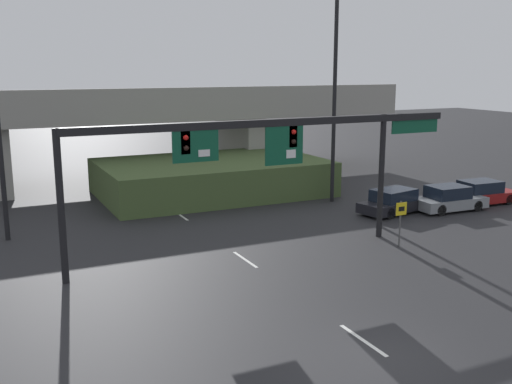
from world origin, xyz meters
name	(u,v)px	position (x,y,z in m)	size (l,w,h in m)	color
ground_plane	(384,355)	(0.00, 0.00, 0.00)	(160.00, 160.00, 0.00)	#262628
lane_markings	(209,235)	(0.00, 14.13, 0.00)	(0.14, 45.99, 0.01)	silver
signal_gantry	(266,144)	(1.21, 10.19, 4.96)	(18.51, 0.44, 6.03)	black
speed_limit_sign	(401,217)	(7.31, 8.39, 1.42)	(0.60, 0.11, 2.18)	#4C4C4C
highway_light_pole_far	(335,68)	(9.69, 17.90, 8.17)	(0.70, 0.36, 15.59)	black
overpass_bridge	(127,115)	(0.00, 30.07, 4.86)	(41.71, 8.13, 6.87)	gray
grass_embankment	(212,177)	(3.78, 23.29, 1.11)	(14.32, 9.10, 2.23)	#42562D
parked_sedan_near_right	(395,202)	(11.34, 13.84, 0.65)	(4.89, 2.74, 1.40)	black
parked_sedan_mid_right	(449,199)	(14.55, 12.92, 0.68)	(4.35, 2.06, 1.47)	gray
parked_sedan_far_right	(481,193)	(17.58, 13.37, 0.67)	(4.56, 2.15, 1.45)	maroon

